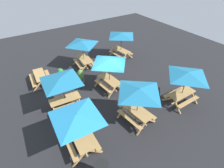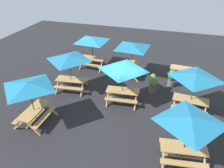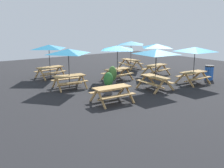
{
  "view_description": "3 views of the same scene",
  "coord_description": "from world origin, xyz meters",
  "px_view_note": "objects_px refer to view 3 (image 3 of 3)",
  "views": [
    {
      "loc": [
        -8.23,
        4.98,
        7.67
      ],
      "look_at": [
        -0.65,
        0.03,
        0.9
      ],
      "focal_mm": 28.0,
      "sensor_mm": 36.0,
      "label": 1
    },
    {
      "loc": [
        2.46,
        -10.23,
        7.24
      ],
      "look_at": [
        -0.65,
        0.03,
        0.9
      ],
      "focal_mm": 35.0,
      "sensor_mm": 36.0,
      "label": 2
    },
    {
      "loc": [
        10.0,
        12.86,
        3.59
      ],
      "look_at": [
        3.29,
        3.64,
        0.9
      ],
      "focal_mm": 40.0,
      "sensor_mm": 36.0,
      "label": 3
    }
  ],
  "objects_px": {
    "picnic_table_7": "(117,50)",
    "potted_plant_1": "(108,83)",
    "picnic_table_1": "(157,48)",
    "picnic_table_6": "(156,55)",
    "picnic_table_0": "(195,52)",
    "picnic_table_4": "(49,49)",
    "potted_plant_0": "(112,76)",
    "trash_bin_blue": "(209,73)",
    "picnic_table_2": "(112,91)",
    "picnic_table_3": "(68,54)",
    "picnic_table_5": "(131,45)"
  },
  "relations": [
    {
      "from": "picnic_table_4",
      "to": "picnic_table_5",
      "type": "height_order",
      "value": "same"
    },
    {
      "from": "picnic_table_2",
      "to": "potted_plant_1",
      "type": "distance_m",
      "value": 1.49
    },
    {
      "from": "picnic_table_3",
      "to": "picnic_table_0",
      "type": "bearing_deg",
      "value": 157.73
    },
    {
      "from": "picnic_table_0",
      "to": "picnic_table_4",
      "type": "distance_m",
      "value": 9.61
    },
    {
      "from": "picnic_table_4",
      "to": "picnic_table_2",
      "type": "bearing_deg",
      "value": 83.0
    },
    {
      "from": "picnic_table_4",
      "to": "trash_bin_blue",
      "type": "xyz_separation_m",
      "value": [
        -8.37,
        6.95,
        -1.49
      ]
    },
    {
      "from": "picnic_table_2",
      "to": "picnic_table_4",
      "type": "bearing_deg",
      "value": -84.9
    },
    {
      "from": "picnic_table_1",
      "to": "potted_plant_0",
      "type": "xyz_separation_m",
      "value": [
        4.8,
        1.14,
        -1.33
      ]
    },
    {
      "from": "picnic_table_7",
      "to": "trash_bin_blue",
      "type": "relative_size",
      "value": 2.38
    },
    {
      "from": "picnic_table_1",
      "to": "picnic_table_6",
      "type": "xyz_separation_m",
      "value": [
        3.11,
        2.96,
        0.0
      ]
    },
    {
      "from": "picnic_table_4",
      "to": "trash_bin_blue",
      "type": "bearing_deg",
      "value": 132.5
    },
    {
      "from": "picnic_table_7",
      "to": "potted_plant_0",
      "type": "bearing_deg",
      "value": 39.85
    },
    {
      "from": "picnic_table_2",
      "to": "picnic_table_3",
      "type": "xyz_separation_m",
      "value": [
        0.39,
        -3.68,
        1.43
      ]
    },
    {
      "from": "picnic_table_3",
      "to": "trash_bin_blue",
      "type": "height_order",
      "value": "picnic_table_3"
    },
    {
      "from": "picnic_table_3",
      "to": "potted_plant_1",
      "type": "xyz_separation_m",
      "value": [
        -1.1,
        2.38,
        -1.36
      ]
    },
    {
      "from": "picnic_table_1",
      "to": "picnic_table_5",
      "type": "distance_m",
      "value": 3.32
    },
    {
      "from": "picnic_table_4",
      "to": "picnic_table_5",
      "type": "xyz_separation_m",
      "value": [
        -7.04,
        0.38,
        0.0
      ]
    },
    {
      "from": "potted_plant_1",
      "to": "picnic_table_0",
      "type": "bearing_deg",
      "value": 168.9
    },
    {
      "from": "picnic_table_2",
      "to": "picnic_table_3",
      "type": "distance_m",
      "value": 3.97
    },
    {
      "from": "picnic_table_6",
      "to": "picnic_table_3",
      "type": "bearing_deg",
      "value": -124.75
    },
    {
      "from": "picnic_table_2",
      "to": "potted_plant_1",
      "type": "relative_size",
      "value": 1.6
    },
    {
      "from": "picnic_table_7",
      "to": "picnic_table_2",
      "type": "bearing_deg",
      "value": 44.86
    },
    {
      "from": "picnic_table_5",
      "to": "picnic_table_2",
      "type": "bearing_deg",
      "value": -44.9
    },
    {
      "from": "trash_bin_blue",
      "to": "potted_plant_1",
      "type": "bearing_deg",
      "value": -7.79
    },
    {
      "from": "picnic_table_2",
      "to": "potted_plant_0",
      "type": "bearing_deg",
      "value": -122.28
    },
    {
      "from": "potted_plant_1",
      "to": "picnic_table_3",
      "type": "bearing_deg",
      "value": -65.22
    },
    {
      "from": "picnic_table_4",
      "to": "picnic_table_5",
      "type": "relative_size",
      "value": 1.0
    },
    {
      "from": "picnic_table_1",
      "to": "picnic_table_6",
      "type": "relative_size",
      "value": 0.83
    },
    {
      "from": "picnic_table_7",
      "to": "trash_bin_blue",
      "type": "bearing_deg",
      "value": 139.39
    },
    {
      "from": "picnic_table_0",
      "to": "picnic_table_6",
      "type": "relative_size",
      "value": 1.0
    },
    {
      "from": "picnic_table_5",
      "to": "trash_bin_blue",
      "type": "bearing_deg",
      "value": 11.98
    },
    {
      "from": "picnic_table_3",
      "to": "picnic_table_6",
      "type": "bearing_deg",
      "value": 145.92
    },
    {
      "from": "picnic_table_0",
      "to": "trash_bin_blue",
      "type": "relative_size",
      "value": 2.88
    },
    {
      "from": "picnic_table_0",
      "to": "trash_bin_blue",
      "type": "distance_m",
      "value": 2.37
    },
    {
      "from": "picnic_table_6",
      "to": "potted_plant_0",
      "type": "xyz_separation_m",
      "value": [
        1.69,
        -1.82,
        -1.33
      ]
    },
    {
      "from": "picnic_table_1",
      "to": "picnic_table_3",
      "type": "height_order",
      "value": "same"
    },
    {
      "from": "trash_bin_blue",
      "to": "potted_plant_0",
      "type": "xyz_separation_m",
      "value": [
        6.5,
        -2.12,
        0.17
      ]
    },
    {
      "from": "picnic_table_6",
      "to": "picnic_table_7",
      "type": "height_order",
      "value": "same"
    },
    {
      "from": "picnic_table_7",
      "to": "potted_plant_1",
      "type": "xyz_separation_m",
      "value": [
        2.54,
        2.55,
        -1.36
      ]
    },
    {
      "from": "picnic_table_4",
      "to": "picnic_table_6",
      "type": "height_order",
      "value": "same"
    },
    {
      "from": "picnic_table_5",
      "to": "potted_plant_1",
      "type": "bearing_deg",
      "value": -47.86
    },
    {
      "from": "picnic_table_6",
      "to": "trash_bin_blue",
      "type": "height_order",
      "value": "picnic_table_6"
    },
    {
      "from": "picnic_table_0",
      "to": "picnic_table_3",
      "type": "bearing_deg",
      "value": -23.99
    },
    {
      "from": "trash_bin_blue",
      "to": "picnic_table_6",
      "type": "bearing_deg",
      "value": -3.57
    },
    {
      "from": "picnic_table_1",
      "to": "trash_bin_blue",
      "type": "height_order",
      "value": "picnic_table_1"
    },
    {
      "from": "picnic_table_7",
      "to": "picnic_table_4",
      "type": "bearing_deg",
      "value": -50.15
    },
    {
      "from": "picnic_table_0",
      "to": "picnic_table_4",
      "type": "height_order",
      "value": "same"
    },
    {
      "from": "picnic_table_0",
      "to": "potted_plant_1",
      "type": "relative_size",
      "value": 2.38
    },
    {
      "from": "picnic_table_1",
      "to": "picnic_table_2",
      "type": "bearing_deg",
      "value": 21.74
    },
    {
      "from": "picnic_table_1",
      "to": "potted_plant_1",
      "type": "distance_m",
      "value": 6.41
    }
  ]
}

